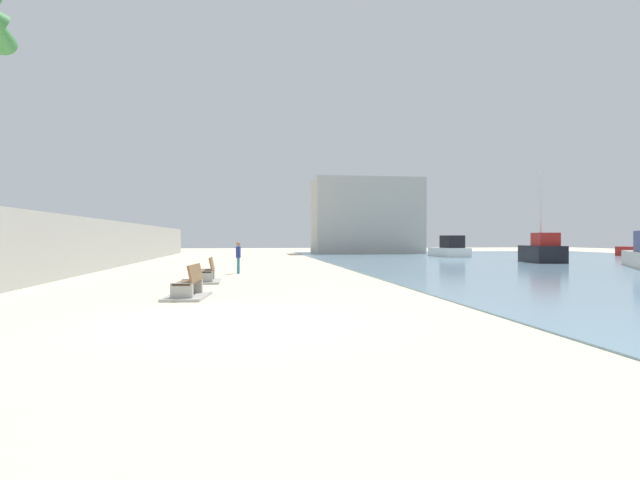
{
  "coord_description": "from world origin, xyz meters",
  "views": [
    {
      "loc": [
        0.54,
        -10.94,
        1.74
      ],
      "look_at": [
        4.19,
        15.13,
        1.63
      ],
      "focal_mm": 28.99,
      "sensor_mm": 36.0,
      "label": 1
    }
  ],
  "objects_px": {
    "bench_far": "(206,276)",
    "boat_nearest": "(450,249)",
    "person_walking": "(238,255)",
    "bench_near": "(188,290)",
    "boat_outer": "(542,251)"
  },
  "relations": [
    {
      "from": "bench_near",
      "to": "boat_outer",
      "type": "relative_size",
      "value": 0.32
    },
    {
      "from": "boat_nearest",
      "to": "bench_near",
      "type": "bearing_deg",
      "value": -124.0
    },
    {
      "from": "bench_far",
      "to": "boat_nearest",
      "type": "height_order",
      "value": "boat_nearest"
    },
    {
      "from": "person_walking",
      "to": "boat_nearest",
      "type": "xyz_separation_m",
      "value": [
        18.73,
        19.53,
        -0.17
      ]
    },
    {
      "from": "boat_nearest",
      "to": "person_walking",
      "type": "bearing_deg",
      "value": -133.79
    },
    {
      "from": "person_walking",
      "to": "boat_nearest",
      "type": "height_order",
      "value": "boat_nearest"
    },
    {
      "from": "bench_near",
      "to": "bench_far",
      "type": "relative_size",
      "value": 1.04
    },
    {
      "from": "bench_near",
      "to": "boat_outer",
      "type": "distance_m",
      "value": 28.67
    },
    {
      "from": "bench_near",
      "to": "person_walking",
      "type": "height_order",
      "value": "person_walking"
    },
    {
      "from": "bench_far",
      "to": "boat_outer",
      "type": "xyz_separation_m",
      "value": [
        22.02,
        12.97,
        0.61
      ]
    },
    {
      "from": "person_walking",
      "to": "bench_far",
      "type": "bearing_deg",
      "value": -103.31
    },
    {
      "from": "bench_far",
      "to": "boat_nearest",
      "type": "bearing_deg",
      "value": 50.8
    },
    {
      "from": "person_walking",
      "to": "bench_near",
      "type": "bearing_deg",
      "value": -97.08
    },
    {
      "from": "bench_far",
      "to": "person_walking",
      "type": "height_order",
      "value": "person_walking"
    },
    {
      "from": "bench_near",
      "to": "bench_far",
      "type": "height_order",
      "value": "same"
    }
  ]
}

